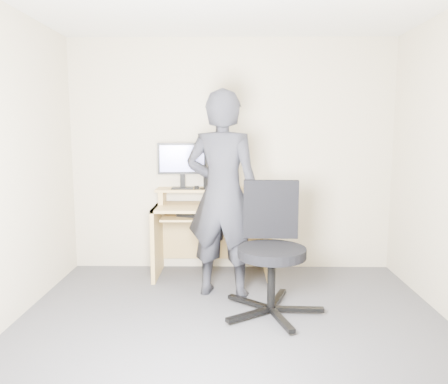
{
  "coord_description": "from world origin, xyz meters",
  "views": [
    {
      "loc": [
        -0.02,
        -3.02,
        1.53
      ],
      "look_at": [
        -0.07,
        1.05,
        0.95
      ],
      "focal_mm": 35.0,
      "sensor_mm": 36.0,
      "label": 1
    }
  ],
  "objects_px": {
    "person": "(223,195)",
    "desk": "(213,223)",
    "office_chair": "(271,243)",
    "monitor": "(182,161)"
  },
  "relations": [
    {
      "from": "office_chair",
      "to": "person",
      "type": "distance_m",
      "value": 0.65
    },
    {
      "from": "monitor",
      "to": "person",
      "type": "bearing_deg",
      "value": -62.69
    },
    {
      "from": "monitor",
      "to": "office_chair",
      "type": "xyz_separation_m",
      "value": [
        0.85,
        -1.01,
        -0.61
      ]
    },
    {
      "from": "desk",
      "to": "person",
      "type": "relative_size",
      "value": 0.64
    },
    {
      "from": "monitor",
      "to": "office_chair",
      "type": "relative_size",
      "value": 0.48
    },
    {
      "from": "office_chair",
      "to": "person",
      "type": "height_order",
      "value": "person"
    },
    {
      "from": "person",
      "to": "desk",
      "type": "bearing_deg",
      "value": -64.48
    },
    {
      "from": "desk",
      "to": "monitor",
      "type": "xyz_separation_m",
      "value": [
        -0.32,
        0.04,
        0.65
      ]
    },
    {
      "from": "desk",
      "to": "monitor",
      "type": "height_order",
      "value": "monitor"
    },
    {
      "from": "person",
      "to": "office_chair",
      "type": "bearing_deg",
      "value": 154.68
    }
  ]
}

